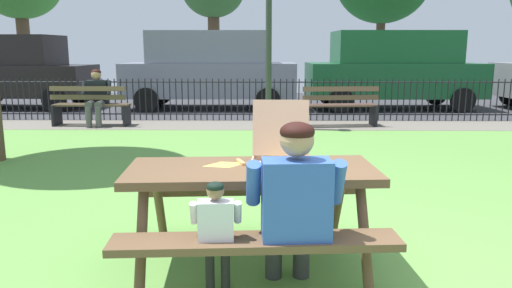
{
  "coord_description": "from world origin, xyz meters",
  "views": [
    {
      "loc": [
        -0.59,
        -3.16,
        1.62
      ],
      "look_at": [
        -0.66,
        1.29,
        0.75
      ],
      "focal_mm": 34.45,
      "sensor_mm": 36.0,
      "label": 1
    }
  ],
  "objects_px": {
    "park_bench_center": "(339,107)",
    "person_on_park_bench": "(96,95)",
    "adult_at_table": "(294,203)",
    "lamp_post_walkway": "(269,7)",
    "child_at_table": "(216,229)",
    "park_bench_left": "(91,106)",
    "picnic_table_foreground": "(252,190)",
    "parked_car_right": "(393,68)",
    "pizza_slice_on_table": "(228,164)",
    "parked_car_left": "(19,71)",
    "parked_car_center": "(210,68)",
    "pizza_box_open": "(281,155)"
  },
  "relations": [
    {
      "from": "park_bench_center",
      "to": "person_on_park_bench",
      "type": "height_order",
      "value": "person_on_park_bench"
    },
    {
      "from": "adult_at_table",
      "to": "lamp_post_walkway",
      "type": "relative_size",
      "value": 0.3
    },
    {
      "from": "child_at_table",
      "to": "person_on_park_bench",
      "type": "distance_m",
      "value": 8.11
    },
    {
      "from": "park_bench_left",
      "to": "person_on_park_bench",
      "type": "xyz_separation_m",
      "value": [
        0.13,
        0.02,
        0.24
      ]
    },
    {
      "from": "adult_at_table",
      "to": "child_at_table",
      "type": "height_order",
      "value": "adult_at_table"
    },
    {
      "from": "picnic_table_foreground",
      "to": "adult_at_table",
      "type": "relative_size",
      "value": 1.59
    },
    {
      "from": "adult_at_table",
      "to": "person_on_park_bench",
      "type": "xyz_separation_m",
      "value": [
        -3.74,
        7.37,
        0.0
      ]
    },
    {
      "from": "parked_car_right",
      "to": "person_on_park_bench",
      "type": "bearing_deg",
      "value": -156.14
    },
    {
      "from": "pizza_slice_on_table",
      "to": "parked_car_left",
      "type": "distance_m",
      "value": 11.82
    },
    {
      "from": "adult_at_table",
      "to": "parked_car_center",
      "type": "distance_m",
      "value": 10.63
    },
    {
      "from": "adult_at_table",
      "to": "person_on_park_bench",
      "type": "bearing_deg",
      "value": 116.91
    },
    {
      "from": "child_at_table",
      "to": "park_bench_center",
      "type": "distance_m",
      "value": 7.65
    },
    {
      "from": "adult_at_table",
      "to": "child_at_table",
      "type": "xyz_separation_m",
      "value": [
        -0.49,
        -0.06,
        -0.15
      ]
    },
    {
      "from": "child_at_table",
      "to": "parked_car_right",
      "type": "height_order",
      "value": "parked_car_right"
    },
    {
      "from": "person_on_park_bench",
      "to": "child_at_table",
      "type": "bearing_deg",
      "value": -66.37
    },
    {
      "from": "park_bench_center",
      "to": "person_on_park_bench",
      "type": "relative_size",
      "value": 1.37
    },
    {
      "from": "park_bench_center",
      "to": "parked_car_left",
      "type": "distance_m",
      "value": 8.89
    },
    {
      "from": "pizza_slice_on_table",
      "to": "park_bench_center",
      "type": "relative_size",
      "value": 0.18
    },
    {
      "from": "pizza_box_open",
      "to": "park_bench_left",
      "type": "bearing_deg",
      "value": 119.07
    },
    {
      "from": "child_at_table",
      "to": "picnic_table_foreground",
      "type": "bearing_deg",
      "value": 69.05
    },
    {
      "from": "park_bench_left",
      "to": "parked_car_left",
      "type": "xyz_separation_m",
      "value": [
        -3.03,
        3.14,
        0.59
      ]
    },
    {
      "from": "person_on_park_bench",
      "to": "parked_car_right",
      "type": "relative_size",
      "value": 0.26
    },
    {
      "from": "pizza_box_open",
      "to": "parked_car_left",
      "type": "distance_m",
      "value": 12.09
    },
    {
      "from": "picnic_table_foreground",
      "to": "park_bench_left",
      "type": "xyz_separation_m",
      "value": [
        -3.59,
        6.87,
        -0.18
      ]
    },
    {
      "from": "park_bench_left",
      "to": "parked_car_right",
      "type": "xyz_separation_m",
      "value": [
        7.19,
        3.14,
        0.68
      ]
    },
    {
      "from": "pizza_box_open",
      "to": "park_bench_left",
      "type": "xyz_separation_m",
      "value": [
        -3.8,
        6.83,
        -0.44
      ]
    },
    {
      "from": "park_bench_center",
      "to": "park_bench_left",
      "type": "bearing_deg",
      "value": -180.0
    },
    {
      "from": "pizza_box_open",
      "to": "parked_car_right",
      "type": "relative_size",
      "value": 0.11
    },
    {
      "from": "picnic_table_foreground",
      "to": "person_on_park_bench",
      "type": "xyz_separation_m",
      "value": [
        -3.46,
        6.88,
        0.06
      ]
    },
    {
      "from": "lamp_post_walkway",
      "to": "picnic_table_foreground",
      "type": "bearing_deg",
      "value": -91.62
    },
    {
      "from": "pizza_box_open",
      "to": "lamp_post_walkway",
      "type": "height_order",
      "value": "lamp_post_walkway"
    },
    {
      "from": "park_bench_left",
      "to": "parked_car_right",
      "type": "bearing_deg",
      "value": 23.61
    },
    {
      "from": "parked_car_center",
      "to": "picnic_table_foreground",
      "type": "bearing_deg",
      "value": -82.2
    },
    {
      "from": "park_bench_center",
      "to": "child_at_table",
      "type": "bearing_deg",
      "value": -104.26
    },
    {
      "from": "picnic_table_foreground",
      "to": "parked_car_center",
      "type": "height_order",
      "value": "parked_car_center"
    },
    {
      "from": "adult_at_table",
      "to": "pizza_slice_on_table",
      "type": "bearing_deg",
      "value": 128.57
    },
    {
      "from": "picnic_table_foreground",
      "to": "park_bench_center",
      "type": "relative_size",
      "value": 1.16
    },
    {
      "from": "park_bench_left",
      "to": "parked_car_left",
      "type": "relative_size",
      "value": 0.41
    },
    {
      "from": "lamp_post_walkway",
      "to": "parked_car_center",
      "type": "bearing_deg",
      "value": 114.24
    },
    {
      "from": "lamp_post_walkway",
      "to": "parked_car_left",
      "type": "height_order",
      "value": "lamp_post_walkway"
    },
    {
      "from": "adult_at_table",
      "to": "park_bench_center",
      "type": "bearing_deg",
      "value": 79.27
    },
    {
      "from": "child_at_table",
      "to": "pizza_box_open",
      "type": "bearing_deg",
      "value": 54.17
    },
    {
      "from": "picnic_table_foreground",
      "to": "park_bench_left",
      "type": "bearing_deg",
      "value": 117.59
    },
    {
      "from": "park_bench_left",
      "to": "person_on_park_bench",
      "type": "relative_size",
      "value": 1.35
    },
    {
      "from": "pizza_slice_on_table",
      "to": "lamp_post_walkway",
      "type": "bearing_deg",
      "value": 86.77
    },
    {
      "from": "person_on_park_bench",
      "to": "parked_car_center",
      "type": "relative_size",
      "value": 0.26
    },
    {
      "from": "child_at_table",
      "to": "lamp_post_walkway",
      "type": "distance_m",
      "value": 7.37
    },
    {
      "from": "parked_car_left",
      "to": "parked_car_right",
      "type": "bearing_deg",
      "value": 0.0
    },
    {
      "from": "park_bench_center",
      "to": "parked_car_right",
      "type": "height_order",
      "value": "parked_car_right"
    },
    {
      "from": "pizza_box_open",
      "to": "parked_car_center",
      "type": "height_order",
      "value": "parked_car_center"
    }
  ]
}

